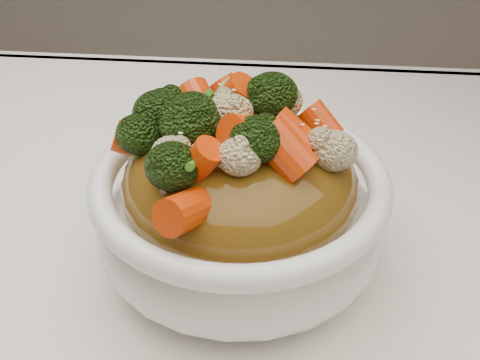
# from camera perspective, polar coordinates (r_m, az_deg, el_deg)

# --- Properties ---
(tablecloth) EXTENTS (1.20, 0.80, 0.04)m
(tablecloth) POSITION_cam_1_polar(r_m,az_deg,el_deg) (0.46, -5.04, -11.35)
(tablecloth) COLOR white
(tablecloth) RESTS_ON dining_table
(bowl) EXTENTS (0.28, 0.28, 0.09)m
(bowl) POSITION_cam_1_polar(r_m,az_deg,el_deg) (0.43, -0.00, -3.55)
(bowl) COLOR white
(bowl) RESTS_ON tablecloth
(sauce_base) EXTENTS (0.22, 0.22, 0.10)m
(sauce_base) POSITION_cam_1_polar(r_m,az_deg,el_deg) (0.41, -0.00, -0.34)
(sauce_base) COLOR brown
(sauce_base) RESTS_ON bowl
(carrots) EXTENTS (0.22, 0.22, 0.05)m
(carrots) POSITION_cam_1_polar(r_m,az_deg,el_deg) (0.38, -0.00, 7.38)
(carrots) COLOR #D73A07
(carrots) RESTS_ON sauce_base
(broccoli) EXTENTS (0.22, 0.22, 0.04)m
(broccoli) POSITION_cam_1_polar(r_m,az_deg,el_deg) (0.38, -0.00, 7.24)
(broccoli) COLOR black
(broccoli) RESTS_ON sauce_base
(cauliflower) EXTENTS (0.22, 0.22, 0.04)m
(cauliflower) POSITION_cam_1_polar(r_m,az_deg,el_deg) (0.38, -0.00, 6.98)
(cauliflower) COLOR beige
(cauliflower) RESTS_ON sauce_base
(scallions) EXTENTS (0.16, 0.16, 0.02)m
(scallions) POSITION_cam_1_polar(r_m,az_deg,el_deg) (0.38, -0.00, 7.51)
(scallions) COLOR #37771B
(scallions) RESTS_ON sauce_base
(sesame_seeds) EXTENTS (0.20, 0.20, 0.01)m
(sesame_seeds) POSITION_cam_1_polar(r_m,az_deg,el_deg) (0.38, 0.00, 7.51)
(sesame_seeds) COLOR beige
(sesame_seeds) RESTS_ON sauce_base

